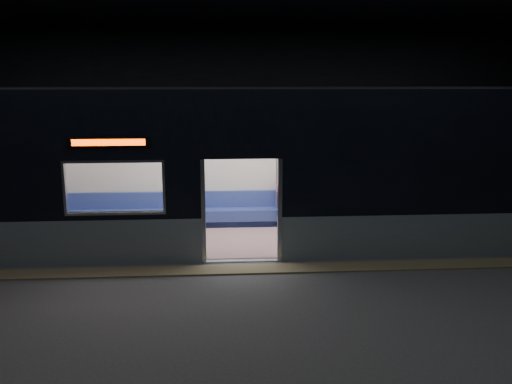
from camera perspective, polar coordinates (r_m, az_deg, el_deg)
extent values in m
cube|color=#47494C|center=(9.80, -1.21, -9.36)|extent=(24.00, 14.00, 0.01)
cube|color=black|center=(16.14, -2.45, 8.18)|extent=(24.00, 0.04, 5.00)
cube|color=black|center=(2.42, 6.78, -13.89)|extent=(24.00, 0.04, 5.00)
cube|color=#8C7F59|center=(10.30, -1.36, -8.15)|extent=(22.80, 0.50, 0.03)
cube|color=gray|center=(11.88, 22.65, -4.16)|extent=(8.30, 0.12, 0.90)
cube|color=black|center=(11.56, 23.28, 3.49)|extent=(8.30, 0.12, 2.30)
cube|color=black|center=(10.23, -1.56, 6.73)|extent=(1.40, 0.12, 1.15)
cube|color=#B7BABC|center=(10.49, -5.55, -2.06)|extent=(0.08, 0.14, 2.05)
cube|color=#B7BABC|center=(10.55, 2.51, -1.94)|extent=(0.08, 0.14, 2.05)
cube|color=black|center=(10.37, -15.25, 5.07)|extent=(1.50, 0.04, 0.18)
cube|color=#FF3F01|center=(10.36, -15.25, 5.07)|extent=(1.34, 0.03, 0.12)
cube|color=#BCB9AC|center=(13.21, -2.06, 3.42)|extent=(18.00, 0.12, 3.20)
cube|color=black|center=(11.63, -1.88, 10.56)|extent=(18.00, 3.00, 0.15)
cube|color=#886366|center=(12.15, -1.78, -4.98)|extent=(17.76, 2.76, 0.04)
cube|color=#BCB9AC|center=(11.69, -1.85, 6.02)|extent=(17.76, 2.76, 0.10)
cube|color=navy|center=(13.17, -1.97, -2.62)|extent=(11.00, 0.48, 0.41)
cube|color=navy|center=(13.26, -2.01, -0.72)|extent=(11.00, 0.10, 0.40)
cube|color=#75555C|center=(11.40, -18.45, -5.56)|extent=(4.40, 0.48, 0.41)
cube|color=#75555C|center=(11.65, 14.94, -4.98)|extent=(4.40, 0.48, 0.41)
cylinder|color=silver|center=(10.77, -6.64, -0.93)|extent=(0.04, 0.04, 2.26)
cylinder|color=silver|center=(12.98, -6.20, 1.28)|extent=(0.04, 0.04, 2.26)
cylinder|color=silver|center=(10.84, 3.44, -0.78)|extent=(0.04, 0.04, 2.26)
cylinder|color=silver|center=(13.04, 2.17, 1.40)|extent=(0.04, 0.04, 2.26)
cylinder|color=silver|center=(12.81, -2.02, 4.73)|extent=(11.00, 0.03, 0.03)
cube|color=black|center=(12.98, 2.86, -1.58)|extent=(0.16, 0.44, 0.15)
cube|color=black|center=(13.00, 3.71, -1.56)|extent=(0.16, 0.44, 0.15)
cylinder|color=black|center=(12.85, 2.95, -2.96)|extent=(0.10, 0.10, 0.43)
cylinder|color=black|center=(12.87, 3.82, -2.94)|extent=(0.10, 0.10, 0.43)
cube|color=pink|center=(13.16, 3.19, -1.31)|extent=(0.37, 0.20, 0.19)
cylinder|color=pink|center=(13.11, 3.19, 0.11)|extent=(0.41, 0.41, 0.48)
sphere|color=tan|center=(13.03, 3.22, 1.57)|extent=(0.20, 0.20, 0.20)
sphere|color=black|center=(13.06, 3.20, 1.76)|extent=(0.20, 0.20, 0.20)
cube|color=black|center=(12.89, 3.42, -1.03)|extent=(0.32, 0.30, 0.13)
cube|color=white|center=(13.51, 9.60, 3.05)|extent=(1.10, 0.03, 0.71)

